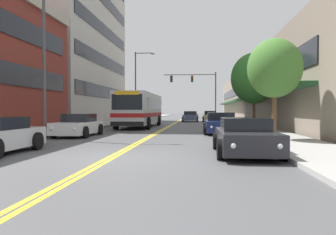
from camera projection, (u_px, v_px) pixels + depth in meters
The scene contains 20 objects.
ground_plane at pixel (179, 121), 47.59m from camera, with size 240.00×240.00×0.00m, color #4C4C4F.
sidewalk_left at pixel (132, 120), 48.25m from camera, with size 3.00×106.00×0.14m.
sidewalk_right at pixel (228, 120), 46.92m from camera, with size 3.00×106.00×0.14m.
centre_line at pixel (179, 121), 47.59m from camera, with size 0.34×106.00×0.01m.
office_tower_left at pixel (58, 2), 40.85m from camera, with size 12.08×21.89×30.16m.
storefront_row_right at pixel (269, 95), 46.30m from camera, with size 9.10×68.00×7.38m.
city_bus at pixel (141, 108), 29.91m from camera, with size 2.92×11.28×3.01m.
car_white_parked_left_near at pixel (78, 126), 19.36m from camera, with size 2.03×4.51×1.33m.
car_dark_grey_parked_left_mid at pixel (143, 117), 41.51m from camera, with size 2.14×4.77×1.31m.
car_charcoal_parked_right_foreground at pixel (245, 137), 11.46m from camera, with size 2.09×4.69×1.27m.
car_navy_parked_right_mid at pixel (220, 124), 21.53m from camera, with size 2.21×4.90×1.39m.
car_beige_parked_right_far at pixel (210, 117), 44.28m from camera, with size 2.04×4.18×1.43m.
car_red_moving_lead at pixel (193, 115), 65.99m from camera, with size 2.21×4.48×1.30m.
car_slate_blue_moving_second at pixel (190, 117), 44.14m from camera, with size 2.14×4.24×1.39m.
traffic_signal_mast at pixel (198, 86), 46.95m from camera, with size 7.56×0.38×6.99m.
street_lamp_left_near at pixel (51, 50), 17.20m from camera, with size 2.57×0.28×7.88m.
street_lamp_left_far at pixel (138, 81), 42.02m from camera, with size 2.61×0.28×8.99m.
street_tree_right_near at pixel (275, 68), 15.73m from camera, with size 2.59×2.59×4.85m.
street_tree_right_mid at pixel (254, 78), 25.13m from camera, with size 3.55×3.55×5.80m.
fire_hydrant at pixel (242, 124), 23.81m from camera, with size 0.30×0.22×0.84m.
Camera 1 is at (2.84, -10.51, 1.55)m, focal length 35.00 mm.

